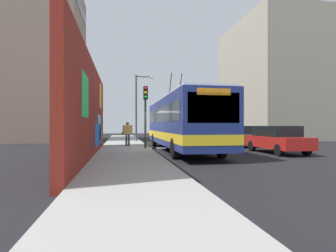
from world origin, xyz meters
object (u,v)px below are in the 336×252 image
parked_car_red (277,139)px  parked_car_dark_gray (235,135)px  city_bus (181,121)px  pedestrian_midblock (127,132)px  street_lamp (138,103)px  parked_car_black (213,133)px  traffic_light (145,106)px

parked_car_red → parked_car_dark_gray: size_ratio=0.91×
city_bus → parked_car_red: (-2.26, -5.20, -1.02)m
city_bus → pedestrian_midblock: 4.34m
pedestrian_midblock → street_lamp: 7.11m
city_bus → parked_car_dark_gray: (3.43, -5.20, -1.02)m
parked_car_black → parked_car_red: bearing=-180.0°
traffic_light → street_lamp: street_lamp is taller
city_bus → parked_car_dark_gray: city_bus is taller
parked_car_dark_gray → parked_car_red: bearing=-180.0°
city_bus → pedestrian_midblock: (2.81, 3.24, -0.70)m
parked_car_red → pedestrian_midblock: 9.85m
parked_car_red → traffic_light: (2.96, 7.35, 2.01)m
parked_car_black → street_lamp: (0.59, 7.26, 2.94)m
parked_car_dark_gray → traffic_light: traffic_light is taller
city_bus → street_lamp: (9.31, 2.06, 1.92)m
city_bus → parked_car_dark_gray: size_ratio=2.53×
street_lamp → parked_car_black: bearing=-94.7°
city_bus → parked_car_red: city_bus is taller
parked_car_red → traffic_light: bearing=68.1°
city_bus → traffic_light: 2.47m
parked_car_black → pedestrian_midblock: pedestrian_midblock is taller
parked_car_red → traffic_light: traffic_light is taller
city_bus → street_lamp: bearing=12.5°
pedestrian_midblock → traffic_light: traffic_light is taller
street_lamp → parked_car_red: bearing=-147.9°
city_bus → street_lamp: size_ratio=1.96×
parked_car_black → pedestrian_midblock: 10.31m
pedestrian_midblock → city_bus: bearing=-130.9°
parked_car_red → parked_car_dark_gray: 5.69m
parked_car_red → pedestrian_midblock: size_ratio=2.61×
city_bus → pedestrian_midblock: size_ratio=7.22×
parked_car_red → pedestrian_midblock: bearing=59.0°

